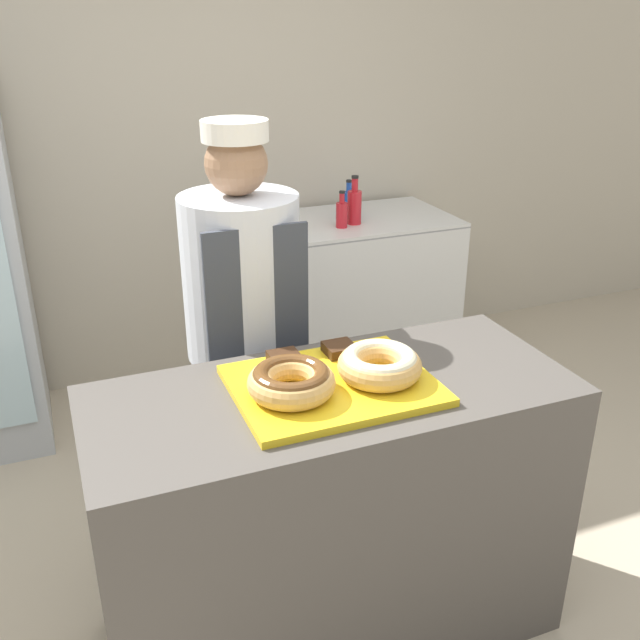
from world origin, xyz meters
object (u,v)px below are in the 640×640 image
object	(u,v)px
donut_chocolate_glaze	(291,380)
bottle_red	(342,213)
donut_light_glaze	(380,364)
bottle_blue	(349,202)
brownie_back_left	(285,359)
baker_person	(245,338)
brownie_back_right	(340,349)
chest_freezer	(362,293)
serving_tray	(333,385)
bottle_red_b	(354,205)

from	to	relation	value
donut_chocolate_glaze	bottle_red	size ratio (longest dim) A/B	1.31
bottle_red	donut_light_glaze	bearing A→B (deg)	-109.86
bottle_blue	brownie_back_left	bearing A→B (deg)	-119.96
donut_light_glaze	baker_person	xyz separation A→B (m)	(-0.23, 0.64, -0.16)
donut_chocolate_glaze	brownie_back_left	distance (m)	0.20
donut_chocolate_glaze	brownie_back_left	xyz separation A→B (m)	(0.05, 0.19, -0.03)
brownie_back_right	bottle_blue	world-z (taller)	bottle_blue
donut_chocolate_glaze	bottle_blue	world-z (taller)	bottle_blue
donut_light_glaze	bottle_blue	size ratio (longest dim) A/B	1.25
brownie_back_right	chest_freezer	distance (m)	1.86
serving_tray	chest_freezer	bearing A→B (deg)	62.12
donut_chocolate_glaze	brownie_back_left	size ratio (longest dim) A/B	2.70
brownie_back_right	baker_person	world-z (taller)	baker_person
serving_tray	brownie_back_left	distance (m)	0.19
brownie_back_left	baker_person	world-z (taller)	baker_person
brownie_back_left	bottle_red_b	bearing A→B (deg)	58.55
chest_freezer	bottle_blue	size ratio (longest dim) A/B	4.74
brownie_back_left	bottle_red_b	size ratio (longest dim) A/B	0.36
chest_freezer	bottle_red	bearing A→B (deg)	-145.84
baker_person	bottle_red_b	bearing A→B (deg)	48.74
donut_chocolate_glaze	bottle_red	bearing A→B (deg)	62.14
chest_freezer	bottle_blue	distance (m)	0.53
brownie_back_right	chest_freezer	xyz separation A→B (m)	(0.83, 1.58, -0.52)
brownie_back_left	brownie_back_right	distance (m)	0.18
serving_tray	chest_freezer	size ratio (longest dim) A/B	0.61
serving_tray	bottle_red_b	size ratio (longest dim) A/B	2.26
bottle_blue	brownie_back_right	bearing A→B (deg)	-114.92
serving_tray	donut_light_glaze	xyz separation A→B (m)	(0.14, -0.03, 0.06)
brownie_back_left	bottle_red_b	xyz separation A→B (m)	(0.91, 1.49, 0.03)
brownie_back_right	chest_freezer	world-z (taller)	brownie_back_right
donut_light_glaze	baker_person	world-z (taller)	baker_person
baker_person	bottle_red	world-z (taller)	baker_person
donut_light_glaze	bottle_blue	world-z (taller)	bottle_blue
donut_chocolate_glaze	serving_tray	bearing A→B (deg)	11.10
donut_light_glaze	bottle_red	world-z (taller)	bottle_red
brownie_back_left	brownie_back_right	world-z (taller)	same
bottle_blue	bottle_red_b	distance (m)	0.15
chest_freezer	bottle_red_b	distance (m)	0.57
bottle_blue	chest_freezer	bearing A→B (deg)	-37.63
baker_person	donut_chocolate_glaze	bearing A→B (deg)	-94.13
donut_light_glaze	bottle_red_b	xyz separation A→B (m)	(0.68, 1.68, 0.00)
brownie_back_left	bottle_blue	size ratio (longest dim) A/B	0.46
donut_chocolate_glaze	bottle_red_b	size ratio (longest dim) A/B	0.98
baker_person	bottle_red	bearing A→B (deg)	50.61
bottle_red	bottle_red_b	size ratio (longest dim) A/B	0.75
chest_freezer	bottle_blue	bearing A→B (deg)	142.37
brownie_back_left	baker_person	bearing A→B (deg)	89.93
bottle_red_b	brownie_back_left	bearing A→B (deg)	-121.45
donut_light_glaze	baker_person	distance (m)	0.70
brownie_back_left	donut_light_glaze	bearing A→B (deg)	-39.61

